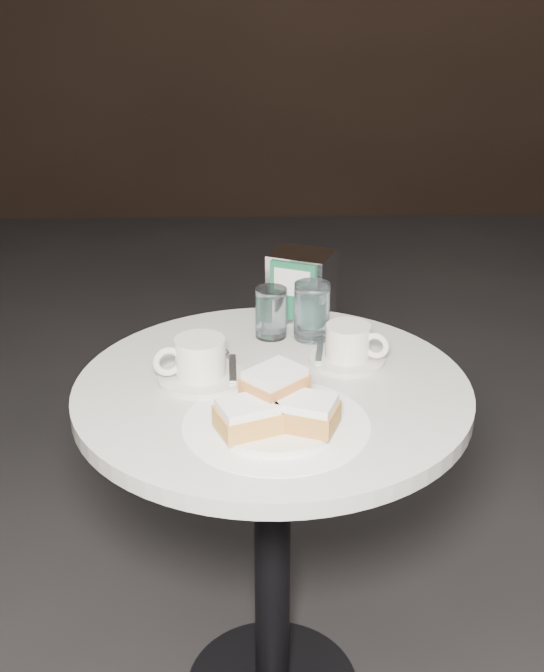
{
  "coord_description": "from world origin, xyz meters",
  "views": [
    {
      "loc": [
        -0.04,
        -1.31,
        1.44
      ],
      "look_at": [
        0.0,
        0.02,
        0.83
      ],
      "focal_mm": 45.0,
      "sensor_mm": 36.0,
      "label": 1
    }
  ],
  "objects_px": {
    "water_glass_left": "(271,313)",
    "napkin_dispenser": "(301,286)",
    "cafe_table": "(272,479)",
    "water_glass_right": "(312,312)",
    "coffee_cup_left": "(199,362)",
    "coffee_cup_right": "(348,346)",
    "beignet_plate": "(276,411)"
  },
  "relations": [
    {
      "from": "cafe_table",
      "to": "beignet_plate",
      "type": "distance_m",
      "value": 0.28
    },
    {
      "from": "coffee_cup_right",
      "to": "napkin_dispenser",
      "type": "distance_m",
      "value": 0.23
    },
    {
      "from": "coffee_cup_right",
      "to": "water_glass_left",
      "type": "distance_m",
      "value": 0.18
    },
    {
      "from": "coffee_cup_right",
      "to": "water_glass_left",
      "type": "height_order",
      "value": "water_glass_left"
    },
    {
      "from": "water_glass_left",
      "to": "napkin_dispenser",
      "type": "xyz_separation_m",
      "value": [
        0.06,
        0.09,
        0.02
      ]
    },
    {
      "from": "water_glass_left",
      "to": "beignet_plate",
      "type": "bearing_deg",
      "value": -90.45
    },
    {
      "from": "beignet_plate",
      "to": "napkin_dispenser",
      "type": "relative_size",
      "value": 1.39
    },
    {
      "from": "coffee_cup_right",
      "to": "water_glass_right",
      "type": "relative_size",
      "value": 1.63
    },
    {
      "from": "napkin_dispenser",
      "to": "cafe_table",
      "type": "bearing_deg",
      "value": -79.11
    },
    {
      "from": "cafe_table",
      "to": "water_glass_right",
      "type": "height_order",
      "value": "water_glass_right"
    },
    {
      "from": "water_glass_right",
      "to": "napkin_dispenser",
      "type": "height_order",
      "value": "napkin_dispenser"
    },
    {
      "from": "coffee_cup_right",
      "to": "water_glass_right",
      "type": "height_order",
      "value": "water_glass_right"
    },
    {
      "from": "napkin_dispenser",
      "to": "beignet_plate",
      "type": "bearing_deg",
      "value": -74.71
    },
    {
      "from": "cafe_table",
      "to": "coffee_cup_left",
      "type": "height_order",
      "value": "coffee_cup_left"
    },
    {
      "from": "beignet_plate",
      "to": "napkin_dispenser",
      "type": "height_order",
      "value": "napkin_dispenser"
    },
    {
      "from": "coffee_cup_left",
      "to": "coffee_cup_right",
      "type": "height_order",
      "value": "coffee_cup_left"
    },
    {
      "from": "water_glass_right",
      "to": "beignet_plate",
      "type": "bearing_deg",
      "value": -103.35
    },
    {
      "from": "cafe_table",
      "to": "coffee_cup_right",
      "type": "relative_size",
      "value": 4.03
    },
    {
      "from": "water_glass_right",
      "to": "coffee_cup_left",
      "type": "bearing_deg",
      "value": -140.65
    },
    {
      "from": "beignet_plate",
      "to": "napkin_dispenser",
      "type": "distance_m",
      "value": 0.45
    },
    {
      "from": "beignet_plate",
      "to": "coffee_cup_left",
      "type": "bearing_deg",
      "value": 126.68
    },
    {
      "from": "cafe_table",
      "to": "water_glass_right",
      "type": "distance_m",
      "value": 0.33
    },
    {
      "from": "coffee_cup_left",
      "to": "water_glass_left",
      "type": "relative_size",
      "value": 1.9
    },
    {
      "from": "cafe_table",
      "to": "water_glass_right",
      "type": "bearing_deg",
      "value": 66.95
    },
    {
      "from": "water_glass_left",
      "to": "napkin_dispenser",
      "type": "height_order",
      "value": "napkin_dispenser"
    },
    {
      "from": "water_glass_left",
      "to": "water_glass_right",
      "type": "distance_m",
      "value": 0.08
    },
    {
      "from": "cafe_table",
      "to": "water_glass_left",
      "type": "relative_size",
      "value": 7.43
    },
    {
      "from": "beignet_plate",
      "to": "water_glass_left",
      "type": "distance_m",
      "value": 0.36
    },
    {
      "from": "napkin_dispenser",
      "to": "coffee_cup_left",
      "type": "bearing_deg",
      "value": -101.76
    },
    {
      "from": "coffee_cup_left",
      "to": "water_glass_right",
      "type": "xyz_separation_m",
      "value": [
        0.21,
        0.17,
        0.02
      ]
    },
    {
      "from": "cafe_table",
      "to": "coffee_cup_right",
      "type": "xyz_separation_m",
      "value": [
        0.14,
        0.09,
        0.23
      ]
    },
    {
      "from": "coffee_cup_left",
      "to": "water_glass_left",
      "type": "height_order",
      "value": "water_glass_left"
    }
  ]
}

